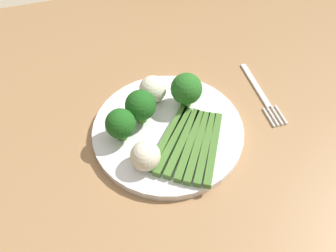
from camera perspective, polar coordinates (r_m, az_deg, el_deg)
The scene contains 10 objects.
dining_table at distance 0.65m, azimuth 1.39°, elevation -10.30°, with size 1.25×1.07×0.77m.
chair at distance 1.26m, azimuth 2.21°, elevation 15.37°, with size 0.45×0.45×0.87m.
plate at distance 0.59m, azimuth -0.00°, elevation -0.76°, with size 0.26×0.26×0.01m, color white.
asparagus_bundle at distance 0.55m, azimuth 3.70°, elevation -2.90°, with size 0.15×0.16×0.01m.
broccoli_front at distance 0.57m, azimuth -4.58°, elevation 3.37°, with size 0.05×0.05×0.06m.
broccoli_right at distance 0.59m, azimuth 3.07°, elevation 6.12°, with size 0.05×0.05×0.07m.
broccoli_back at distance 0.55m, azimuth -7.89°, elevation 0.32°, with size 0.05×0.05×0.06m.
cauliflower_near_fork at distance 0.52m, azimuth -3.77°, elevation -4.98°, with size 0.05×0.05×0.05m, color silver.
cauliflower_mid at distance 0.61m, azimuth -2.55°, elevation 6.12°, with size 0.05×0.05×0.05m, color silver.
fork at distance 0.67m, azimuth 15.19°, elevation 5.16°, with size 0.03×0.17×0.00m.
Camera 1 is at (0.10, 0.29, 1.24)m, focal length 36.71 mm.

